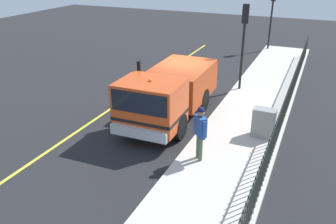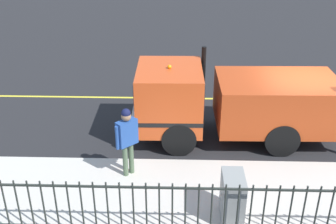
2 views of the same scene
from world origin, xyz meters
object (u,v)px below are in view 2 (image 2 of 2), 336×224
traffic_cone (262,101)px  work_truck (223,99)px  utility_cabinet (232,198)px  worker_standing (127,135)px

traffic_cone → work_truck: bearing=-38.2°
work_truck → utility_cabinet: 3.84m
work_truck → worker_standing: bearing=130.3°
traffic_cone → utility_cabinet: bearing=-16.0°
work_truck → worker_standing: work_truck is taller
worker_standing → traffic_cone: bearing=2.4°
utility_cabinet → traffic_cone: utility_cabinet is taller
worker_standing → utility_cabinet: size_ratio=1.70×
worker_standing → utility_cabinet: bearing=-76.7°
traffic_cone → worker_standing: bearing=-44.2°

